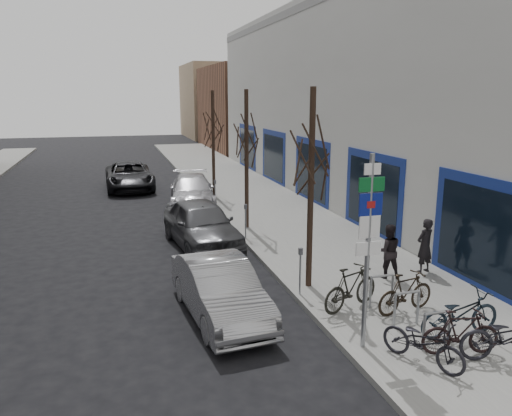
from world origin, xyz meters
TOP-DOWN VIEW (x-y plane):
  - ground at (0.00, 0.00)m, footprint 120.00×120.00m
  - sidewalk_east at (4.50, 10.00)m, footprint 5.00×70.00m
  - commercial_building at (17.00, 16.00)m, footprint 20.00×32.00m
  - brick_building_far at (13.00, 40.00)m, footprint 12.00×14.00m
  - tan_building_far at (13.50, 55.00)m, footprint 13.00×12.00m
  - highway_sign_pole at (2.40, -0.01)m, footprint 0.55×0.10m
  - bike_rack at (3.80, 0.60)m, footprint 0.66×2.26m
  - tree_near at (2.60, 3.50)m, footprint 1.80×1.80m
  - tree_mid at (2.60, 10.00)m, footprint 1.80×1.80m
  - tree_far at (2.60, 16.50)m, footprint 1.80×1.80m
  - meter_front at (2.15, 3.00)m, footprint 0.10×0.08m
  - meter_mid at (2.15, 8.50)m, footprint 0.10×0.08m
  - meter_back at (2.15, 14.00)m, footprint 0.10×0.08m
  - bike_near_left at (3.18, -0.94)m, footprint 1.27×1.79m
  - bike_near_right at (4.12, -0.84)m, footprint 1.68×0.82m
  - bike_mid_curb at (4.64, -0.14)m, footprint 1.96×0.62m
  - bike_mid_inner at (3.01, 1.78)m, footprint 1.92×1.20m
  - bike_far_curb at (4.88, -1.31)m, footprint 2.06×1.14m
  - bike_far_inner at (4.18, 1.23)m, footprint 1.78×0.85m
  - parked_car_front at (-0.10, 2.55)m, footprint 1.88×4.40m
  - parked_car_mid at (0.50, 8.38)m, footprint 2.50×5.08m
  - parked_car_back at (1.24, 15.08)m, footprint 2.68×5.34m
  - lane_car at (-1.50, 20.57)m, footprint 2.66×5.58m
  - pedestrian_near at (6.27, 3.54)m, footprint 0.68×0.55m
  - pedestrian_far at (5.01, 3.48)m, footprint 0.67×0.54m

SIDE VIEW (x-z plane):
  - ground at x=0.00m, z-range 0.00..0.00m
  - sidewalk_east at x=4.50m, z-range 0.00..0.15m
  - bike_near_right at x=4.12m, z-range 0.15..1.13m
  - bike_rack at x=3.80m, z-range 0.24..1.07m
  - bike_far_inner at x=4.18m, z-range 0.15..1.19m
  - bike_near_left at x=3.18m, z-range 0.15..1.22m
  - parked_car_front at x=-0.10m, z-range 0.00..1.41m
  - bike_mid_inner at x=3.01m, z-range 0.15..1.27m
  - parked_car_back at x=1.24m, z-range 0.00..1.49m
  - bike_mid_curb at x=4.64m, z-range 0.15..1.34m
  - bike_far_curb at x=4.88m, z-range 0.15..1.35m
  - lane_car at x=-1.50m, z-range 0.00..1.53m
  - parked_car_mid at x=0.50m, z-range 0.00..1.67m
  - meter_front at x=2.15m, z-range 0.28..1.55m
  - meter_mid at x=2.15m, z-range 0.28..1.55m
  - meter_back at x=2.15m, z-range 0.28..1.55m
  - pedestrian_far at x=5.01m, z-range 0.15..1.74m
  - pedestrian_near at x=6.27m, z-range 0.15..1.78m
  - highway_sign_pole at x=2.40m, z-range 0.36..4.56m
  - brick_building_far at x=13.00m, z-range 0.00..8.00m
  - tree_near at x=2.60m, z-range 1.35..6.85m
  - tree_mid at x=2.60m, z-range 1.35..6.85m
  - tree_far at x=2.60m, z-range 1.35..6.85m
  - tan_building_far at x=13.50m, z-range 0.00..9.00m
  - commercial_building at x=17.00m, z-range 0.00..10.00m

